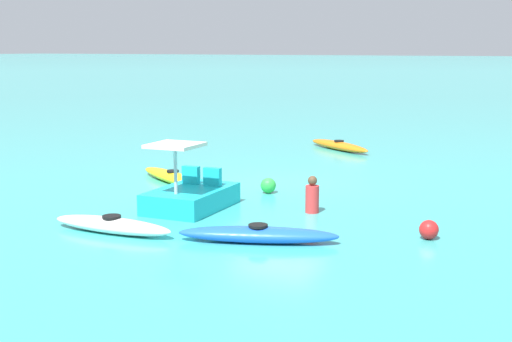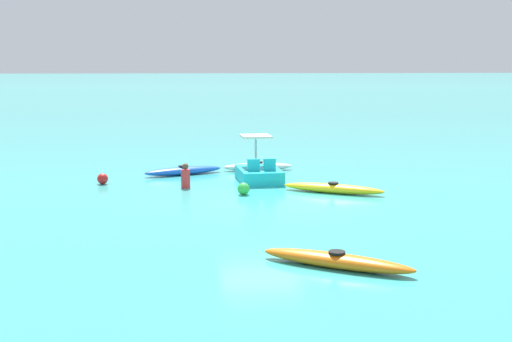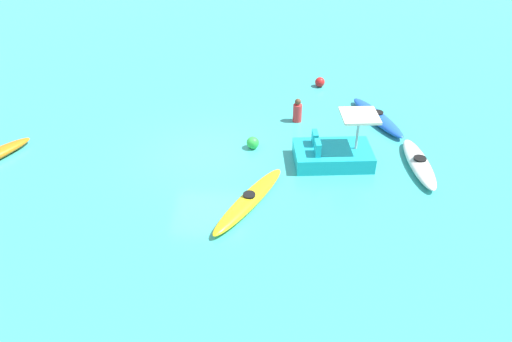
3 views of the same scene
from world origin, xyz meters
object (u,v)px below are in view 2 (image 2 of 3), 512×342
Objects in this scene: person_near_shore at (186,177)px; buoy_green at (244,189)px; kayak_blue at (183,171)px; kayak_white at (258,167)px; kayak_orange at (337,260)px; kayak_yellow at (333,188)px; pedal_boat_cyan at (259,173)px; buoy_red at (103,179)px.

buoy_green is at bearing 51.03° from person_near_shore.
person_near_shore reaches higher than kayak_blue.
kayak_white and kayak_orange have the same top height.
kayak_yellow is (5.22, 1.98, -0.00)m from kayak_white.
kayak_orange is at bearing 13.85° from kayak_blue.
person_near_shore is (-10.03, -3.14, 0.22)m from kayak_orange.
pedal_boat_cyan is 6.09× the size of buoy_green.
buoy_green is 5.62m from buoy_red.
buoy_red is (1.81, -2.97, 0.04)m from kayak_blue.
buoy_green is (4.45, 1.98, 0.04)m from kayak_blue.
buoy_green is (5.19, -1.10, 0.04)m from kayak_white.
pedal_boat_cyan reaches higher than kayak_white.
person_near_shore is (3.63, -3.03, 0.22)m from kayak_white.
kayak_orange is 12.71m from buoy_red.
buoy_red is (-11.12, -6.16, 0.04)m from kayak_orange.
pedal_boat_cyan is at bearing 162.16° from buoy_green.
kayak_white is 4.73m from person_near_shore.
kayak_white is 1.16× the size of pedal_boat_cyan.
buoy_green is (-0.03, -3.08, 0.05)m from kayak_yellow.
kayak_blue is at bearing -124.10° from pedal_boat_cyan.
person_near_shore is at bearing 1.04° from kayak_blue.
kayak_orange is at bearing -12.49° from kayak_yellow.
buoy_red reaches higher than kayak_white.
buoy_green is (-8.47, -1.21, 0.05)m from kayak_orange.
buoy_red reaches higher than kayak_blue.
person_near_shore reaches higher than kayak_white.
kayak_white is 3.17m from kayak_blue.
kayak_white is 7.04× the size of buoy_green.
kayak_blue is 7.82× the size of buoy_green.
pedal_boat_cyan is 2.69m from buoy_green.
person_near_shore is (-1.59, -5.01, 0.22)m from kayak_yellow.
kayak_white is at bearing 140.17° from person_near_shore.
buoy_green is 0.47× the size of person_near_shore.
buoy_red is at bearing -151.01° from kayak_orange.
buoy_red is (-2.67, -8.03, 0.04)m from kayak_yellow.
buoy_green is at bearing -90.57° from kayak_yellow.
pedal_boat_cyan reaches higher than buoy_green.
kayak_white and kayak_yellow have the same top height.
buoy_green is at bearing -11.95° from kayak_white.
pedal_boat_cyan is at bearing 89.13° from buoy_red.
kayak_white is 0.91× the size of kayak_orange.
pedal_boat_cyan is 6.35× the size of buoy_red.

